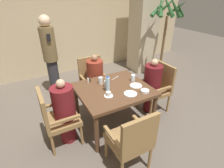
{
  "coord_description": "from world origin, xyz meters",
  "views": [
    {
      "loc": [
        -1.19,
        -2.15,
        2.13
      ],
      "look_at": [
        0.0,
        0.05,
        0.77
      ],
      "focal_mm": 28.0,
      "sensor_mm": 36.0,
      "label": 1
    }
  ],
  "objects_px": {
    "teacup_with_saucer": "(108,94)",
    "glass_tall_near": "(133,78)",
    "chair_right_side": "(157,86)",
    "chair_far_side": "(93,78)",
    "diner_in_right_chair": "(152,86)",
    "potted_palm": "(163,47)",
    "bowl_small": "(145,91)",
    "plate_main_right": "(136,86)",
    "glass_tall_far": "(101,80)",
    "water_bottle": "(108,84)",
    "chair_near_corner": "(132,139)",
    "plate_main_left": "(130,94)",
    "glass_tall_mid": "(107,84)",
    "diner_in_left_chair": "(65,111)",
    "standing_host": "(50,55)",
    "chair_left_side": "(56,117)",
    "diner_in_far_chair": "(95,79)"
  },
  "relations": [
    {
      "from": "diner_in_right_chair",
      "to": "plate_main_right",
      "type": "relative_size",
      "value": 5.3
    },
    {
      "from": "glass_tall_far",
      "to": "diner_in_left_chair",
      "type": "bearing_deg",
      "value": -160.99
    },
    {
      "from": "diner_in_left_chair",
      "to": "teacup_with_saucer",
      "type": "xyz_separation_m",
      "value": [
        0.64,
        -0.18,
        0.2
      ]
    },
    {
      "from": "diner_in_right_chair",
      "to": "chair_far_side",
      "type": "bearing_deg",
      "value": 132.54
    },
    {
      "from": "bowl_small",
      "to": "glass_tall_far",
      "type": "distance_m",
      "value": 0.76
    },
    {
      "from": "teacup_with_saucer",
      "to": "glass_tall_near",
      "type": "height_order",
      "value": "glass_tall_near"
    },
    {
      "from": "chair_right_side",
      "to": "bowl_small",
      "type": "relative_size",
      "value": 6.95
    },
    {
      "from": "chair_far_side",
      "to": "diner_in_right_chair",
      "type": "relative_size",
      "value": 0.86
    },
    {
      "from": "plate_main_right",
      "to": "glass_tall_far",
      "type": "distance_m",
      "value": 0.6
    },
    {
      "from": "glass_tall_mid",
      "to": "glass_tall_far",
      "type": "bearing_deg",
      "value": 102.38
    },
    {
      "from": "plate_main_right",
      "to": "bowl_small",
      "type": "relative_size",
      "value": 1.52
    },
    {
      "from": "chair_far_side",
      "to": "diner_in_right_chair",
      "type": "bearing_deg",
      "value": -47.46
    },
    {
      "from": "plate_main_right",
      "to": "diner_in_left_chair",
      "type": "bearing_deg",
      "value": 174.4
    },
    {
      "from": "chair_right_side",
      "to": "glass_tall_near",
      "type": "height_order",
      "value": "chair_right_side"
    },
    {
      "from": "bowl_small",
      "to": "teacup_with_saucer",
      "type": "bearing_deg",
      "value": 162.87
    },
    {
      "from": "diner_in_right_chair",
      "to": "potted_palm",
      "type": "xyz_separation_m",
      "value": [
        1.15,
        1.0,
        0.3
      ]
    },
    {
      "from": "plate_main_left",
      "to": "glass_tall_mid",
      "type": "height_order",
      "value": "glass_tall_mid"
    },
    {
      "from": "bowl_small",
      "to": "water_bottle",
      "type": "xyz_separation_m",
      "value": [
        -0.49,
        0.31,
        0.1
      ]
    },
    {
      "from": "water_bottle",
      "to": "chair_near_corner",
      "type": "bearing_deg",
      "value": -96.98
    },
    {
      "from": "plate_main_right",
      "to": "glass_tall_far",
      "type": "xyz_separation_m",
      "value": [
        -0.48,
        0.36,
        0.05
      ]
    },
    {
      "from": "diner_in_left_chair",
      "to": "bowl_small",
      "type": "xyz_separation_m",
      "value": [
        1.19,
        -0.35,
        0.19
      ]
    },
    {
      "from": "diner_in_left_chair",
      "to": "glass_tall_near",
      "type": "relative_size",
      "value": 9.47
    },
    {
      "from": "glass_tall_far",
      "to": "diner_in_far_chair",
      "type": "bearing_deg",
      "value": 77.12
    },
    {
      "from": "bowl_small",
      "to": "chair_near_corner",
      "type": "bearing_deg",
      "value": -137.52
    },
    {
      "from": "glass_tall_far",
      "to": "chair_far_side",
      "type": "bearing_deg",
      "value": 79.86
    },
    {
      "from": "potted_palm",
      "to": "bowl_small",
      "type": "distance_m",
      "value": 2.1
    },
    {
      "from": "teacup_with_saucer",
      "to": "glass_tall_near",
      "type": "bearing_deg",
      "value": 21.59
    },
    {
      "from": "diner_in_left_chair",
      "to": "teacup_with_saucer",
      "type": "relative_size",
      "value": 7.85
    },
    {
      "from": "diner_in_left_chair",
      "to": "glass_tall_mid",
      "type": "bearing_deg",
      "value": 6.69
    },
    {
      "from": "teacup_with_saucer",
      "to": "glass_tall_far",
      "type": "bearing_deg",
      "value": 81.0
    },
    {
      "from": "chair_right_side",
      "to": "potted_palm",
      "type": "bearing_deg",
      "value": 44.89
    },
    {
      "from": "chair_near_corner",
      "to": "diner_in_right_chair",
      "type": "bearing_deg",
      "value": 40.39
    },
    {
      "from": "diner_in_left_chair",
      "to": "glass_tall_near",
      "type": "xyz_separation_m",
      "value": [
        1.24,
        0.06,
        0.23
      ]
    },
    {
      "from": "bowl_small",
      "to": "water_bottle",
      "type": "height_order",
      "value": "water_bottle"
    },
    {
      "from": "chair_left_side",
      "to": "water_bottle",
      "type": "relative_size",
      "value": 3.56
    },
    {
      "from": "glass_tall_near",
      "to": "glass_tall_far",
      "type": "height_order",
      "value": "same"
    },
    {
      "from": "chair_near_corner",
      "to": "chair_far_side",
      "type": "bearing_deg",
      "value": 82.66
    },
    {
      "from": "standing_host",
      "to": "bowl_small",
      "type": "distance_m",
      "value": 2.15
    },
    {
      "from": "water_bottle",
      "to": "glass_tall_far",
      "type": "bearing_deg",
      "value": 88.09
    },
    {
      "from": "diner_in_right_chair",
      "to": "chair_near_corner",
      "type": "xyz_separation_m",
      "value": [
        -1.05,
        -0.89,
        -0.05
      ]
    },
    {
      "from": "teacup_with_saucer",
      "to": "glass_tall_far",
      "type": "xyz_separation_m",
      "value": [
        0.07,
        0.42,
        0.03
      ]
    },
    {
      "from": "chair_left_side",
      "to": "chair_far_side",
      "type": "height_order",
      "value": "same"
    },
    {
      "from": "chair_right_side",
      "to": "teacup_with_saucer",
      "type": "bearing_deg",
      "value": -171.22
    },
    {
      "from": "diner_in_right_chair",
      "to": "potted_palm",
      "type": "height_order",
      "value": "potted_palm"
    },
    {
      "from": "diner_in_left_chair",
      "to": "chair_right_side",
      "type": "xyz_separation_m",
      "value": [
        1.78,
        -0.0,
        -0.05
      ]
    },
    {
      "from": "chair_far_side",
      "to": "glass_tall_mid",
      "type": "height_order",
      "value": "chair_far_side"
    },
    {
      "from": "diner_in_right_chair",
      "to": "chair_near_corner",
      "type": "bearing_deg",
      "value": -139.61
    },
    {
      "from": "diner_in_right_chair",
      "to": "water_bottle",
      "type": "relative_size",
      "value": 4.12
    },
    {
      "from": "chair_far_side",
      "to": "glass_tall_far",
      "type": "bearing_deg",
      "value": -100.14
    },
    {
      "from": "chair_right_side",
      "to": "glass_tall_near",
      "type": "distance_m",
      "value": 0.61
    }
  ]
}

